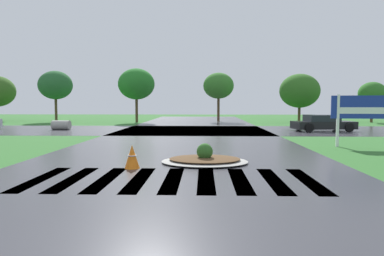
{
  "coord_description": "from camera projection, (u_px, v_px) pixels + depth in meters",
  "views": [
    {
      "loc": [
        0.84,
        -4.09,
        2.06
      ],
      "look_at": [
        0.3,
        12.0,
        0.93
      ],
      "focal_mm": 33.33,
      "sensor_mm": 36.0,
      "label": 1
    }
  ],
  "objects": [
    {
      "name": "car_blue_compact",
      "position": [
        323.0,
        123.0,
        26.17
      ],
      "size": [
        4.58,
        2.56,
        1.2
      ],
      "rotation": [
        0.0,
        0.0,
        0.13
      ],
      "color": "black",
      "rests_on": "ground"
    },
    {
      "name": "traffic_cone",
      "position": [
        132.0,
        157.0,
        11.21
      ],
      "size": [
        0.48,
        0.48,
        0.75
      ],
      "color": "orange",
      "rests_on": "ground"
    },
    {
      "name": "estate_billboard",
      "position": [
        363.0,
        110.0,
        16.61
      ],
      "size": [
        2.87,
        0.43,
        2.46
      ],
      "rotation": [
        0.0,
        0.0,
        3.02
      ],
      "color": "white",
      "rests_on": "ground"
    },
    {
      "name": "asphalt_roadway",
      "position": [
        183.0,
        155.0,
        14.22
      ],
      "size": [
        11.1,
        80.0,
        0.01
      ],
      "primitive_type": "cube",
      "color": "#35353A",
      "rests_on": "ground"
    },
    {
      "name": "background_treeline",
      "position": [
        156.0,
        88.0,
        38.97
      ],
      "size": [
        45.12,
        6.19,
        5.74
      ],
      "color": "#4C3823",
      "rests_on": "ground"
    },
    {
      "name": "drainage_pipe_stack",
      "position": [
        61.0,
        125.0,
        27.52
      ],
      "size": [
        1.4,
        0.81,
        0.72
      ],
      "color": "#9E9B93",
      "rests_on": "ground"
    },
    {
      "name": "median_island",
      "position": [
        205.0,
        159.0,
        12.24
      ],
      "size": [
        2.98,
        2.37,
        0.68
      ],
      "color": "#9E9B93",
      "rests_on": "ground"
    },
    {
      "name": "crosswalk_stripes",
      "position": [
        173.0,
        180.0,
        9.58
      ],
      "size": [
        7.65,
        3.28,
        0.01
      ],
      "color": "white",
      "rests_on": "ground"
    },
    {
      "name": "asphalt_cross_road",
      "position": [
        193.0,
        130.0,
        27.13
      ],
      "size": [
        90.0,
        9.99,
        0.01
      ],
      "primitive_type": "cube",
      "color": "#35353A",
      "rests_on": "ground"
    }
  ]
}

